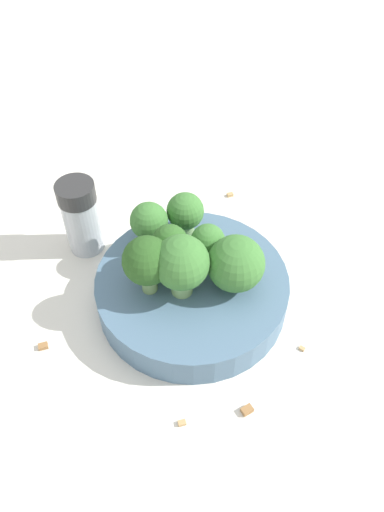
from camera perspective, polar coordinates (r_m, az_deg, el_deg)
name	(u,v)px	position (r m, az deg, el deg)	size (l,w,h in m)	color
ground_plane	(192,300)	(0.49, 0.00, -5.08)	(3.00, 3.00, 0.00)	silver
bowl	(192,290)	(0.48, 0.00, -3.88)	(0.18, 0.18, 0.03)	slate
broccoli_floret_0	(184,265)	(0.43, -0.91, -1.09)	(0.05, 0.05, 0.06)	#84AD66
broccoli_floret_1	(149,223)	(0.48, -4.92, 3.78)	(0.04, 0.04, 0.05)	#8EB770
broccoli_floret_2	(206,242)	(0.46, 1.67, 1.66)	(0.03, 0.03, 0.04)	#7A9E5B
broccoli_floret_3	(236,264)	(0.44, 5.03, -0.93)	(0.05, 0.05, 0.06)	#7A9E5B
broccoli_floret_4	(170,246)	(0.45, -2.58, 1.15)	(0.03, 0.03, 0.05)	#7A9E5B
broccoli_floret_5	(147,262)	(0.43, -5.13, -0.68)	(0.04, 0.04, 0.06)	#7A9E5B
broccoli_floret_6	(185,213)	(0.49, -0.77, 4.98)	(0.04, 0.04, 0.05)	#84AD66
pepper_shaker	(78,219)	(0.52, -12.85, 4.14)	(0.04, 0.04, 0.08)	#B2B7BC
almond_crumb_0	(43,345)	(0.48, -16.70, -9.71)	(0.01, 0.01, 0.01)	olive
almond_crumb_1	(247,409)	(0.43, 6.33, -16.96)	(0.01, 0.01, 0.01)	olive
almond_crumb_2	(182,422)	(0.43, -1.16, -18.44)	(0.01, 0.00, 0.01)	tan
almond_crumb_3	(302,348)	(0.47, 12.48, -10.20)	(0.01, 0.00, 0.01)	tan
almond_crumb_4	(230,194)	(0.60, 4.38, 7.13)	(0.01, 0.00, 0.01)	tan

